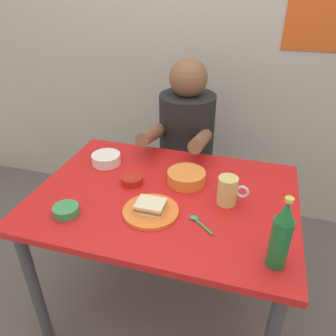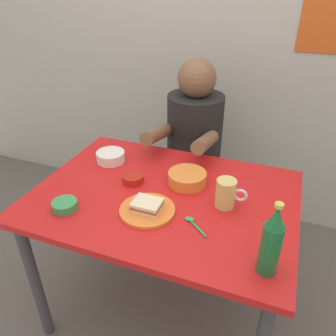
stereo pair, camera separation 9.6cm
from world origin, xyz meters
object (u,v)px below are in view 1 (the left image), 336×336
Objects in this scene: dining_table at (165,211)px; person_seated at (186,130)px; plate_orange at (151,211)px; beer_bottle at (281,236)px; sandwich at (151,206)px; stool at (185,188)px; beer_mug at (228,191)px; dip_bowl_green at (66,210)px.

person_seated is (-0.05, 0.62, 0.12)m from dining_table.
beer_bottle reaches higher than plate_orange.
stool is at bearing 92.89° from sandwich.
person_seated is 1.03m from beer_bottle.
stool is 1.16m from beer_bottle.
beer_bottle is at bearing -16.31° from plate_orange.
person_seated is 3.27× the size of plate_orange.
sandwich is 0.87× the size of beer_mug.
beer_bottle reaches higher than beer_mug.
plate_orange is at bearing -96.72° from dining_table.
beer_bottle reaches higher than sandwich.
beer_mug is at bearing 2.35° from dining_table.
dining_table is 4.20× the size of beer_bottle.
beer_bottle is at bearing -31.12° from dining_table.
beer_bottle is (0.19, -0.29, 0.06)m from beer_mug.
dining_table is 0.70m from stool.
stool is 4.50× the size of dip_bowl_green.
dip_bowl_green is (-0.78, 0.04, -0.10)m from beer_bottle.
beer_bottle is at bearing -60.31° from person_seated.
dining_table is 10.00× the size of sandwich.
dip_bowl_green is (-0.27, -0.87, 0.41)m from stool.
beer_bottle reaches higher than dip_bowl_green.
beer_mug is at bearing 22.72° from dip_bowl_green.
stool is 0.63× the size of person_seated.
sandwich is at bearing -87.11° from stool.
stool is at bearing 94.97° from dining_table.
dining_table is at bearing 35.71° from dip_bowl_green.
beer_bottle is at bearing -16.31° from sandwich.
sandwich is (0.04, -0.77, 0.42)m from stool.
beer_bottle is 2.62× the size of dip_bowl_green.
beer_bottle is (0.45, -0.27, 0.21)m from dining_table.
dip_bowl_green is at bearing -107.79° from person_seated.
stool is 0.86m from plate_orange.
dip_bowl_green is at bearing -162.28° from plate_orange.
stool is 0.88m from sandwich.
person_seated is 6.54× the size of sandwich.
beer_bottle is at bearing -60.62° from stool.
beer_mug is 0.64m from dip_bowl_green.
beer_mug is at bearing -62.93° from stool.
sandwich reaches higher than dining_table.
person_seated is 2.75× the size of beer_bottle.
plate_orange is 0.02m from sandwich.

